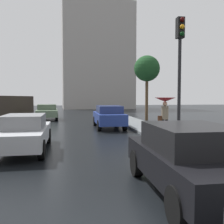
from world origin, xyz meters
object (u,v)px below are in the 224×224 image
object	(u,v)px
car_silver_far_ahead	(25,132)
pedestrian_with_umbrella_near	(165,106)
car_green_behind_camera	(47,111)
car_black_far_lane	(190,158)
street_tree_near	(147,69)
traffic_light	(180,59)
car_blue_near_kerb	(109,116)

from	to	relation	value
car_silver_far_ahead	pedestrian_with_umbrella_near	xyz separation A→B (m)	(6.32, 1.84, 0.92)
car_green_behind_camera	car_black_far_lane	xyz separation A→B (m)	(4.53, -18.94, 0.04)
car_black_far_lane	street_tree_near	xyz separation A→B (m)	(4.24, 16.67, 3.73)
car_green_behind_camera	car_black_far_lane	world-z (taller)	car_black_far_lane
car_green_behind_camera	street_tree_near	size ratio (longest dim) A/B	0.81
pedestrian_with_umbrella_near	traffic_light	size ratio (longest dim) A/B	0.39
car_green_behind_camera	car_black_far_lane	size ratio (longest dim) A/B	1.11
car_blue_near_kerb	car_silver_far_ahead	xyz separation A→B (m)	(-4.27, -6.60, -0.05)
traffic_light	street_tree_near	bearing A→B (deg)	77.82
traffic_light	car_blue_near_kerb	bearing A→B (deg)	100.32
car_black_far_lane	pedestrian_with_umbrella_near	world-z (taller)	pedestrian_with_umbrella_near
car_black_far_lane	pedestrian_with_umbrella_near	distance (m)	7.24
traffic_light	street_tree_near	world-z (taller)	street_tree_near
car_blue_near_kerb	traffic_light	size ratio (longest dim) A/B	0.91
traffic_light	street_tree_near	distance (m)	13.16
car_silver_far_ahead	car_black_far_lane	xyz separation A→B (m)	(4.22, -5.03, 0.05)
car_green_behind_camera	car_silver_far_ahead	bearing A→B (deg)	87.76
car_blue_near_kerb	car_green_behind_camera	size ratio (longest dim) A/B	0.95
car_blue_near_kerb	street_tree_near	size ratio (longest dim) A/B	0.77
car_silver_far_ahead	car_black_far_lane	size ratio (longest dim) A/B	1.10
car_blue_near_kerb	car_green_behind_camera	world-z (taller)	car_blue_near_kerb
traffic_light	car_green_behind_camera	bearing A→B (deg)	111.69
car_blue_near_kerb	street_tree_near	bearing A→B (deg)	50.99
car_blue_near_kerb	car_silver_far_ahead	bearing A→B (deg)	-122.27
car_black_far_lane	street_tree_near	bearing A→B (deg)	76.94
car_black_far_lane	car_green_behind_camera	bearing A→B (deg)	104.66
car_green_behind_camera	car_blue_near_kerb	bearing A→B (deg)	118.58
car_blue_near_kerb	car_black_far_lane	world-z (taller)	car_blue_near_kerb
car_black_far_lane	pedestrian_with_umbrella_near	xyz separation A→B (m)	(2.10, 6.87, 0.87)
car_silver_far_ahead	car_green_behind_camera	distance (m)	13.91
pedestrian_with_umbrella_near	traffic_light	bearing A→B (deg)	-101.32
street_tree_near	car_green_behind_camera	bearing A→B (deg)	165.48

